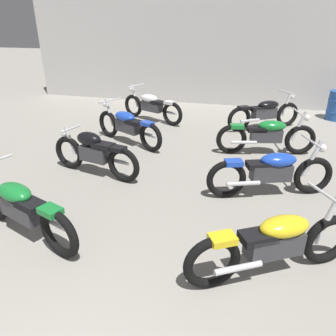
{
  "coord_description": "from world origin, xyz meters",
  "views": [
    {
      "loc": [
        1.15,
        -0.3,
        2.76
      ],
      "look_at": [
        0.0,
        4.29,
        0.55
      ],
      "focal_mm": 34.45,
      "sensor_mm": 36.0,
      "label": 1
    }
  ],
  "objects_px": {
    "motorcycle_left_row_1": "(21,207)",
    "motorcycle_left_row_2": "(94,152)",
    "motorcycle_right_row_1": "(275,242)",
    "motorcycle_right_row_3": "(267,135)",
    "motorcycle_right_row_4": "(265,113)",
    "motorcycle_left_row_3": "(128,125)",
    "motorcycle_left_row_4": "(152,106)",
    "motorcycle_right_row_2": "(272,171)"
  },
  "relations": [
    {
      "from": "motorcycle_left_row_1",
      "to": "motorcycle_right_row_2",
      "type": "bearing_deg",
      "value": 30.83
    },
    {
      "from": "motorcycle_left_row_1",
      "to": "motorcycle_right_row_1",
      "type": "relative_size",
      "value": 1.07
    },
    {
      "from": "motorcycle_left_row_4",
      "to": "motorcycle_left_row_1",
      "type": "bearing_deg",
      "value": -91.09
    },
    {
      "from": "motorcycle_left_row_1",
      "to": "motorcycle_right_row_3",
      "type": "bearing_deg",
      "value": 49.72
    },
    {
      "from": "motorcycle_right_row_3",
      "to": "motorcycle_right_row_4",
      "type": "height_order",
      "value": "same"
    },
    {
      "from": "motorcycle_left_row_1",
      "to": "motorcycle_left_row_2",
      "type": "relative_size",
      "value": 1.07
    },
    {
      "from": "motorcycle_right_row_1",
      "to": "motorcycle_left_row_3",
      "type": "bearing_deg",
      "value": 130.37
    },
    {
      "from": "motorcycle_left_row_1",
      "to": "motorcycle_right_row_4",
      "type": "bearing_deg",
      "value": 60.25
    },
    {
      "from": "motorcycle_left_row_2",
      "to": "motorcycle_left_row_3",
      "type": "bearing_deg",
      "value": 89.56
    },
    {
      "from": "motorcycle_left_row_4",
      "to": "motorcycle_right_row_1",
      "type": "bearing_deg",
      "value": -60.9
    },
    {
      "from": "motorcycle_right_row_2",
      "to": "motorcycle_left_row_2",
      "type": "bearing_deg",
      "value": 179.46
    },
    {
      "from": "motorcycle_left_row_2",
      "to": "motorcycle_right_row_2",
      "type": "distance_m",
      "value": 3.22
    },
    {
      "from": "motorcycle_left_row_3",
      "to": "motorcycle_left_row_4",
      "type": "relative_size",
      "value": 0.97
    },
    {
      "from": "motorcycle_left_row_1",
      "to": "motorcycle_right_row_3",
      "type": "relative_size",
      "value": 0.97
    },
    {
      "from": "motorcycle_right_row_3",
      "to": "motorcycle_left_row_2",
      "type": "bearing_deg",
      "value": -149.62
    },
    {
      "from": "motorcycle_left_row_2",
      "to": "motorcycle_left_row_4",
      "type": "distance_m",
      "value": 3.73
    },
    {
      "from": "motorcycle_left_row_1",
      "to": "motorcycle_right_row_4",
      "type": "relative_size",
      "value": 1.09
    },
    {
      "from": "motorcycle_left_row_2",
      "to": "motorcycle_right_row_1",
      "type": "xyz_separation_m",
      "value": [
        3.18,
        -1.97,
        -0.01
      ]
    },
    {
      "from": "motorcycle_left_row_2",
      "to": "motorcycle_right_row_2",
      "type": "height_order",
      "value": "motorcycle_right_row_2"
    },
    {
      "from": "motorcycle_right_row_2",
      "to": "motorcycle_right_row_3",
      "type": "xyz_separation_m",
      "value": [
        -0.03,
        1.9,
        0.0
      ]
    },
    {
      "from": "motorcycle_right_row_2",
      "to": "motorcycle_right_row_3",
      "type": "bearing_deg",
      "value": 90.84
    },
    {
      "from": "motorcycle_left_row_2",
      "to": "motorcycle_right_row_4",
      "type": "distance_m",
      "value": 4.91
    },
    {
      "from": "motorcycle_left_row_2",
      "to": "motorcycle_right_row_3",
      "type": "bearing_deg",
      "value": 30.38
    },
    {
      "from": "motorcycle_right_row_3",
      "to": "motorcycle_right_row_4",
      "type": "bearing_deg",
      "value": 90.18
    },
    {
      "from": "motorcycle_left_row_1",
      "to": "motorcycle_left_row_3",
      "type": "xyz_separation_m",
      "value": [
        0.11,
        3.77,
        0.0
      ]
    },
    {
      "from": "motorcycle_left_row_4",
      "to": "motorcycle_right_row_4",
      "type": "distance_m",
      "value": 3.18
    },
    {
      "from": "motorcycle_left_row_2",
      "to": "motorcycle_right_row_1",
      "type": "bearing_deg",
      "value": -31.71
    },
    {
      "from": "motorcycle_left_row_3",
      "to": "motorcycle_left_row_4",
      "type": "height_order",
      "value": "same"
    },
    {
      "from": "motorcycle_right_row_1",
      "to": "motorcycle_right_row_4",
      "type": "bearing_deg",
      "value": 89.94
    },
    {
      "from": "motorcycle_left_row_3",
      "to": "motorcycle_right_row_3",
      "type": "xyz_separation_m",
      "value": [
        3.18,
        0.11,
        0.0
      ]
    },
    {
      "from": "motorcycle_left_row_1",
      "to": "motorcycle_left_row_4",
      "type": "bearing_deg",
      "value": 88.91
    },
    {
      "from": "motorcycle_right_row_1",
      "to": "motorcycle_right_row_4",
      "type": "distance_m",
      "value": 5.71
    },
    {
      "from": "motorcycle_right_row_3",
      "to": "motorcycle_right_row_4",
      "type": "relative_size",
      "value": 1.13
    },
    {
      "from": "motorcycle_left_row_1",
      "to": "motorcycle_left_row_2",
      "type": "height_order",
      "value": "motorcycle_left_row_1"
    },
    {
      "from": "motorcycle_left_row_2",
      "to": "motorcycle_left_row_1",
      "type": "bearing_deg",
      "value": -92.74
    },
    {
      "from": "motorcycle_right_row_1",
      "to": "motorcycle_right_row_4",
      "type": "relative_size",
      "value": 1.02
    },
    {
      "from": "motorcycle_right_row_2",
      "to": "motorcycle_right_row_4",
      "type": "relative_size",
      "value": 1.1
    },
    {
      "from": "motorcycle_right_row_2",
      "to": "motorcycle_right_row_3",
      "type": "relative_size",
      "value": 0.97
    },
    {
      "from": "motorcycle_left_row_2",
      "to": "motorcycle_right_row_4",
      "type": "height_order",
      "value": "motorcycle_right_row_4"
    },
    {
      "from": "motorcycle_left_row_1",
      "to": "motorcycle_left_row_2",
      "type": "bearing_deg",
      "value": 87.26
    },
    {
      "from": "motorcycle_left_row_2",
      "to": "motorcycle_left_row_4",
      "type": "height_order",
      "value": "motorcycle_left_row_4"
    },
    {
      "from": "motorcycle_left_row_2",
      "to": "motorcycle_left_row_4",
      "type": "bearing_deg",
      "value": 89.8
    }
  ]
}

